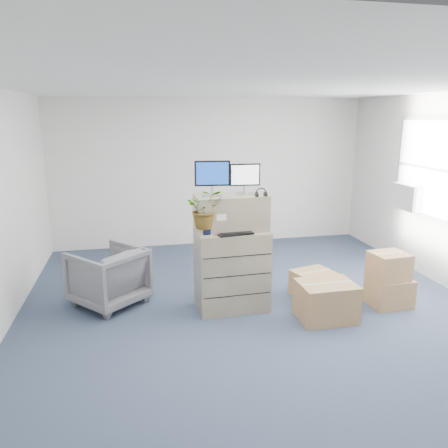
{
  "coord_description": "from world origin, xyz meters",
  "views": [
    {
      "loc": [
        -1.45,
        -4.77,
        2.48
      ],
      "look_at": [
        -0.37,
        0.4,
        1.16
      ],
      "focal_mm": 35.0,
      "sensor_mm": 36.0,
      "label": 1
    }
  ],
  "objects_px": {
    "water_bottle": "(233,218)",
    "office_chair": "(108,274)",
    "monitor_left": "(212,176)",
    "filing_cabinet_lower": "(232,270)",
    "monitor_right": "(245,177)",
    "keyboard": "(235,233)",
    "potted_plant": "(206,214)"
  },
  "relations": [
    {
      "from": "water_bottle",
      "to": "office_chair",
      "type": "height_order",
      "value": "water_bottle"
    },
    {
      "from": "monitor_left",
      "to": "office_chair",
      "type": "height_order",
      "value": "monitor_left"
    },
    {
      "from": "filing_cabinet_lower",
      "to": "office_chair",
      "type": "distance_m",
      "value": 1.65
    },
    {
      "from": "monitor_right",
      "to": "keyboard",
      "type": "distance_m",
      "value": 0.73
    },
    {
      "from": "water_bottle",
      "to": "filing_cabinet_lower",
      "type": "bearing_deg",
      "value": -110.6
    },
    {
      "from": "filing_cabinet_lower",
      "to": "monitor_right",
      "type": "relative_size",
      "value": 2.69
    },
    {
      "from": "water_bottle",
      "to": "potted_plant",
      "type": "bearing_deg",
      "value": -151.75
    },
    {
      "from": "monitor_right",
      "to": "keyboard",
      "type": "bearing_deg",
      "value": -123.1
    },
    {
      "from": "filing_cabinet_lower",
      "to": "keyboard",
      "type": "height_order",
      "value": "keyboard"
    },
    {
      "from": "keyboard",
      "to": "potted_plant",
      "type": "height_order",
      "value": "potted_plant"
    },
    {
      "from": "filing_cabinet_lower",
      "to": "keyboard",
      "type": "distance_m",
      "value": 0.56
    },
    {
      "from": "keyboard",
      "to": "water_bottle",
      "type": "height_order",
      "value": "water_bottle"
    },
    {
      "from": "monitor_left",
      "to": "water_bottle",
      "type": "distance_m",
      "value": 0.62
    },
    {
      "from": "filing_cabinet_lower",
      "to": "monitor_left",
      "type": "distance_m",
      "value": 1.25
    },
    {
      "from": "keyboard",
      "to": "office_chair",
      "type": "relative_size",
      "value": 0.52
    },
    {
      "from": "monitor_left",
      "to": "monitor_right",
      "type": "bearing_deg",
      "value": 9.41
    },
    {
      "from": "office_chair",
      "to": "water_bottle",
      "type": "bearing_deg",
      "value": 125.8
    },
    {
      "from": "water_bottle",
      "to": "office_chair",
      "type": "bearing_deg",
      "value": 167.19
    },
    {
      "from": "water_bottle",
      "to": "monitor_right",
      "type": "bearing_deg",
      "value": 2.53
    },
    {
      "from": "monitor_right",
      "to": "office_chair",
      "type": "distance_m",
      "value": 2.22
    },
    {
      "from": "keyboard",
      "to": "potted_plant",
      "type": "relative_size",
      "value": 0.82
    },
    {
      "from": "monitor_left",
      "to": "water_bottle",
      "type": "bearing_deg",
      "value": 9.76
    },
    {
      "from": "monitor_left",
      "to": "potted_plant",
      "type": "height_order",
      "value": "monitor_left"
    },
    {
      "from": "monitor_right",
      "to": "potted_plant",
      "type": "distance_m",
      "value": 0.71
    },
    {
      "from": "monitor_left",
      "to": "water_bottle",
      "type": "relative_size",
      "value": 1.58
    },
    {
      "from": "monitor_right",
      "to": "keyboard",
      "type": "height_order",
      "value": "monitor_right"
    },
    {
      "from": "monitor_left",
      "to": "keyboard",
      "type": "distance_m",
      "value": 0.76
    },
    {
      "from": "keyboard",
      "to": "filing_cabinet_lower",
      "type": "bearing_deg",
      "value": 81.43
    },
    {
      "from": "monitor_left",
      "to": "potted_plant",
      "type": "distance_m",
      "value": 0.49
    },
    {
      "from": "filing_cabinet_lower",
      "to": "water_bottle",
      "type": "height_order",
      "value": "water_bottle"
    },
    {
      "from": "water_bottle",
      "to": "office_chair",
      "type": "relative_size",
      "value": 0.33
    },
    {
      "from": "monitor_right",
      "to": "water_bottle",
      "type": "relative_size",
      "value": 1.4
    }
  ]
}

